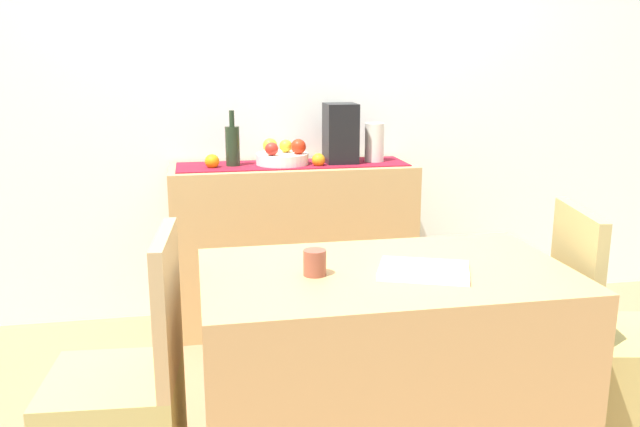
# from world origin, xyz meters

# --- Properties ---
(ground_plane) EXTENTS (6.40, 6.40, 0.02)m
(ground_plane) POSITION_xyz_m (0.00, 0.00, -0.01)
(ground_plane) COLOR #A0734F
(ground_plane) RESTS_ON ground
(room_wall_rear) EXTENTS (6.40, 0.06, 2.70)m
(room_wall_rear) POSITION_xyz_m (0.00, 1.18, 1.35)
(room_wall_rear) COLOR white
(room_wall_rear) RESTS_ON ground
(sideboard_console) EXTENTS (1.25, 0.42, 0.86)m
(sideboard_console) POSITION_xyz_m (-0.05, 0.92, 0.43)
(sideboard_console) COLOR tan
(sideboard_console) RESTS_ON ground
(table_runner) EXTENTS (1.18, 0.32, 0.01)m
(table_runner) POSITION_xyz_m (-0.05, 0.92, 0.86)
(table_runner) COLOR maroon
(table_runner) RESTS_ON sideboard_console
(fruit_bowl) EXTENTS (0.27, 0.27, 0.06)m
(fruit_bowl) POSITION_xyz_m (-0.10, 0.92, 0.90)
(fruit_bowl) COLOR white
(fruit_bowl) RESTS_ON table_runner
(apple_right) EXTENTS (0.07, 0.07, 0.07)m
(apple_right) POSITION_xyz_m (-0.08, 0.95, 0.96)
(apple_right) COLOR gold
(apple_right) RESTS_ON fruit_bowl
(apple_rear) EXTENTS (0.07, 0.07, 0.07)m
(apple_rear) POSITION_xyz_m (-0.16, 0.85, 0.96)
(apple_rear) COLOR red
(apple_rear) RESTS_ON fruit_bowl
(apple_front) EXTENTS (0.08, 0.08, 0.08)m
(apple_front) POSITION_xyz_m (-0.02, 0.88, 0.96)
(apple_front) COLOR red
(apple_front) RESTS_ON fruit_bowl
(apple_left) EXTENTS (0.07, 0.07, 0.07)m
(apple_left) POSITION_xyz_m (-0.16, 0.96, 0.96)
(apple_left) COLOR gold
(apple_left) RESTS_ON fruit_bowl
(wine_bottle) EXTENTS (0.07, 0.07, 0.28)m
(wine_bottle) POSITION_xyz_m (-0.35, 0.92, 0.97)
(wine_bottle) COLOR #23321E
(wine_bottle) RESTS_ON sideboard_console
(coffee_maker) EXTENTS (0.16, 0.18, 0.31)m
(coffee_maker) POSITION_xyz_m (0.21, 0.92, 1.02)
(coffee_maker) COLOR black
(coffee_maker) RESTS_ON sideboard_console
(ceramic_vase) EXTENTS (0.10, 0.10, 0.21)m
(ceramic_vase) POSITION_xyz_m (0.39, 0.92, 0.97)
(ceramic_vase) COLOR silver
(ceramic_vase) RESTS_ON sideboard_console
(orange_loose_far) EXTENTS (0.07, 0.07, 0.07)m
(orange_loose_far) POSITION_xyz_m (0.08, 0.84, 0.90)
(orange_loose_far) COLOR orange
(orange_loose_far) RESTS_ON sideboard_console
(orange_loose_end) EXTENTS (0.07, 0.07, 0.07)m
(orange_loose_end) POSITION_xyz_m (-0.46, 0.88, 0.90)
(orange_loose_end) COLOR orange
(orange_loose_end) RESTS_ON sideboard_console
(dining_table) EXTENTS (1.19, 0.70, 0.74)m
(dining_table) POSITION_xyz_m (0.05, -0.47, 0.37)
(dining_table) COLOR tan
(dining_table) RESTS_ON ground
(open_book) EXTENTS (0.34, 0.30, 0.02)m
(open_book) POSITION_xyz_m (0.15, -0.52, 0.75)
(open_book) COLOR white
(open_book) RESTS_ON dining_table
(coffee_cup) EXTENTS (0.07, 0.07, 0.08)m
(coffee_cup) POSITION_xyz_m (-0.19, -0.48, 0.78)
(coffee_cup) COLOR brown
(coffee_cup) RESTS_ON dining_table
(chair_by_corner) EXTENTS (0.47, 0.47, 0.90)m
(chair_by_corner) POSITION_xyz_m (0.91, -0.46, 0.27)
(chair_by_corner) COLOR tan
(chair_by_corner) RESTS_ON ground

